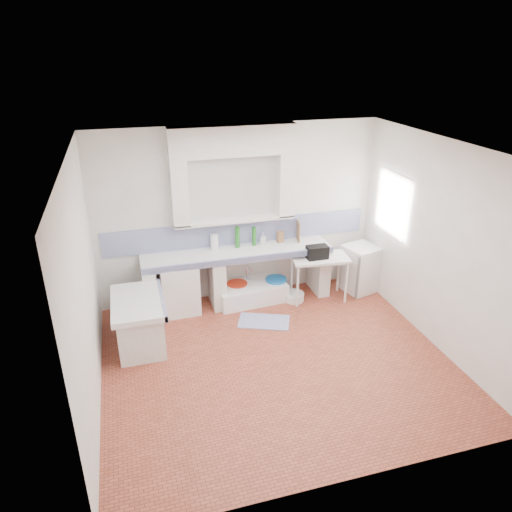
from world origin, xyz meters
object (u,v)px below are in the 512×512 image
object	(u,v)px
side_table	(319,278)
stove	(179,287)
fridge	(360,268)
sink	(251,293)

from	to	relation	value
side_table	stove	bearing A→B (deg)	179.83
stove	fridge	size ratio (longest dim) A/B	1.03
sink	side_table	xyz separation A→B (m)	(1.08, -0.25, 0.24)
stove	sink	distance (m)	1.19
stove	sink	world-z (taller)	stove
side_table	fridge	xyz separation A→B (m)	(0.80, 0.11, 0.02)
fridge	stove	bearing A→B (deg)	161.96
stove	side_table	bearing A→B (deg)	-7.34
fridge	sink	bearing A→B (deg)	160.15
stove	side_table	size ratio (longest dim) A/B	0.90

